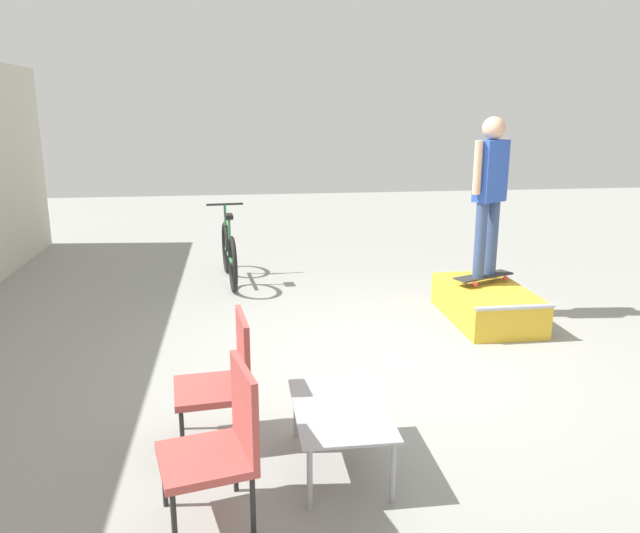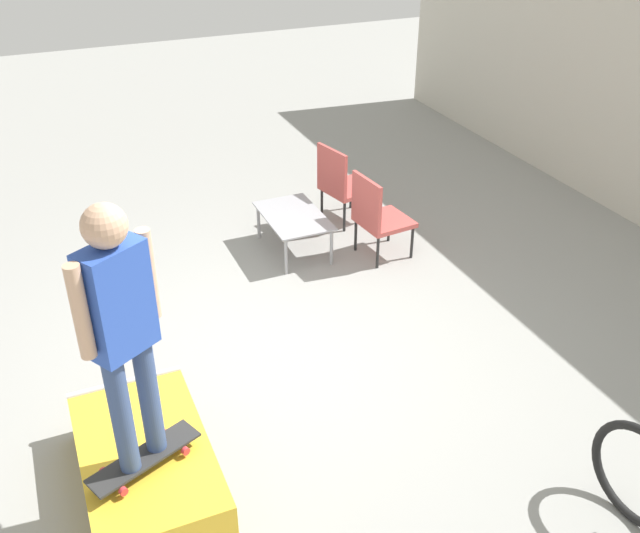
% 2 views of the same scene
% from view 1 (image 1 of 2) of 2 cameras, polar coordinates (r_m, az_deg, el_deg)
% --- Properties ---
extents(ground_plane, '(24.00, 24.00, 0.00)m').
position_cam_1_polar(ground_plane, '(6.14, 6.99, -8.49)').
color(ground_plane, gray).
extents(skate_ramp_box, '(1.49, 0.84, 0.41)m').
position_cam_1_polar(skate_ramp_box, '(7.40, 14.98, -3.30)').
color(skate_ramp_box, gold).
rests_on(skate_ramp_box, ground_plane).
extents(skateboard_on_ramp, '(0.48, 0.78, 0.07)m').
position_cam_1_polar(skateboard_on_ramp, '(7.49, 14.74, -0.87)').
color(skateboard_on_ramp, '#2D2D2D').
rests_on(skateboard_on_ramp, skate_ramp_box).
extents(person_skater, '(0.37, 0.50, 1.80)m').
position_cam_1_polar(person_skater, '(7.29, 15.28, 7.35)').
color(person_skater, '#384C7A').
rests_on(person_skater, skateboard_on_ramp).
extents(coffee_table, '(0.97, 0.61, 0.43)m').
position_cam_1_polar(coffee_table, '(4.28, 1.86, -13.31)').
color(coffee_table, '#9E9EA3').
rests_on(coffee_table, ground_plane).
extents(patio_chair_left, '(0.62, 0.62, 0.94)m').
position_cam_1_polar(patio_chair_left, '(3.79, -8.97, -15.35)').
color(patio_chair_left, black).
rests_on(patio_chair_left, ground_plane).
extents(patio_chair_right, '(0.57, 0.57, 0.94)m').
position_cam_1_polar(patio_chair_right, '(4.60, -8.73, -9.76)').
color(patio_chair_right, black).
rests_on(patio_chair_right, ground_plane).
extents(bicycle, '(1.79, 0.52, 1.05)m').
position_cam_1_polar(bicycle, '(8.75, -8.32, 1.15)').
color(bicycle, black).
rests_on(bicycle, ground_plane).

